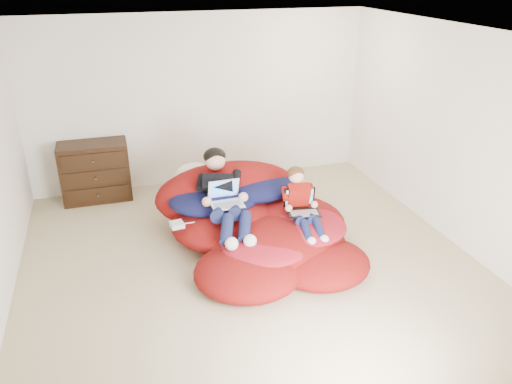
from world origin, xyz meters
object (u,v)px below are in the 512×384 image
beanbag_pile (257,223)px  laptop_black (302,206)px  laptop_white (226,197)px  younger_boy (301,201)px  dresser (95,172)px  older_boy (223,190)px

beanbag_pile → laptop_black: (0.46, -0.26, 0.29)m
laptop_white → laptop_black: bearing=-19.8°
younger_boy → beanbag_pile: bearing=152.1°
laptop_white → laptop_black: 0.88m
younger_boy → laptop_black: (0.00, -0.02, -0.05)m
dresser → older_boy: bearing=-49.7°
dresser → younger_boy: size_ratio=1.10×
older_boy → beanbag_pile: bearing=-24.8°
beanbag_pile → laptop_black: size_ratio=6.01×
older_boy → dresser: bearing=130.3°
beanbag_pile → laptop_white: bearing=174.6°
beanbag_pile → laptop_black: 0.61m
dresser → laptop_black: (2.27, -2.13, 0.14)m
younger_boy → older_boy: bearing=153.5°
dresser → beanbag_pile: 2.60m
younger_boy → laptop_white: size_ratio=2.31×
dresser → older_boy: (1.44, -1.70, 0.26)m
older_boy → younger_boy: 0.92m
younger_boy → laptop_white: bearing=161.4°
laptop_white → laptop_black: (0.83, -0.30, -0.09)m
beanbag_pile → younger_boy: size_ratio=2.79×
dresser → laptop_black: 3.11m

